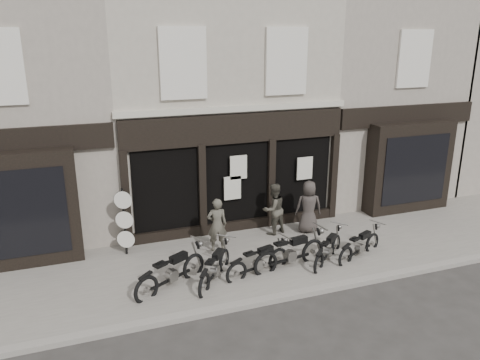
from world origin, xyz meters
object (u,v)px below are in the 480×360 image
object	(u,v)px
motorcycle_5	(360,248)
man_left	(217,225)
motorcycle_3	(291,255)
motorcycle_2	(259,263)
motorcycle_0	(172,275)
motorcycle_4	(328,251)
man_right	(309,207)
advert_sign_post	(125,225)
man_centre	(273,209)
motorcycle_1	(215,270)

from	to	relation	value
motorcycle_5	man_left	world-z (taller)	man_left
motorcycle_3	motorcycle_5	distance (m)	2.12
motorcycle_2	man_left	world-z (taller)	man_left
motorcycle_3	motorcycle_5	size ratio (longest dim) A/B	1.24
motorcycle_0	motorcycle_4	world-z (taller)	motorcycle_0
man_right	advert_sign_post	size ratio (longest dim) A/B	0.80
motorcycle_4	advert_sign_post	xyz separation A→B (m)	(-5.28, 2.27, 0.65)
motorcycle_0	motorcycle_5	bearing A→B (deg)	-31.11
motorcycle_2	man_left	size ratio (longest dim) A/B	1.24
motorcycle_2	man_centre	size ratio (longest dim) A/B	1.20
man_right	motorcycle_2	bearing A→B (deg)	55.43
motorcycle_5	advert_sign_post	distance (m)	6.72
motorcycle_2	motorcycle_5	size ratio (longest dim) A/B	1.08
motorcycle_5	man_left	size ratio (longest dim) A/B	1.15
motorcycle_2	motorcycle_5	distance (m)	3.09
motorcycle_5	man_right	distance (m)	2.20
motorcycle_1	man_right	world-z (taller)	man_right
motorcycle_1	motorcycle_3	bearing A→B (deg)	-51.32
motorcycle_4	man_left	xyz separation A→B (m)	(-2.74, 1.64, 0.55)
man_left	man_centre	xyz separation A→B (m)	(2.03, 0.57, 0.03)
man_left	motorcycle_2	bearing A→B (deg)	119.20
motorcycle_2	man_centre	xyz separation A→B (m)	(1.40, 2.25, 0.56)
motorcycle_3	man_centre	distance (m)	2.27
man_right	man_centre	bearing A→B (deg)	3.72
man_left	man_right	distance (m)	3.14
motorcycle_2	motorcycle_3	world-z (taller)	motorcycle_3
motorcycle_5	man_left	distance (m)	4.14
advert_sign_post	motorcycle_4	bearing A→B (deg)	-0.82
motorcycle_4	man_centre	size ratio (longest dim) A/B	0.99
motorcycle_3	motorcycle_4	size ratio (longest dim) A/B	1.39
motorcycle_2	man_right	bearing A→B (deg)	23.25
motorcycle_0	motorcycle_4	distance (m)	4.41
motorcycle_0	motorcycle_1	xyz separation A→B (m)	(1.11, -0.05, -0.04)
motorcycle_1	motorcycle_3	xyz separation A→B (m)	(2.17, 0.03, 0.05)
motorcycle_1	motorcycle_2	xyz separation A→B (m)	(1.19, -0.05, -0.00)
motorcycle_0	motorcycle_1	size ratio (longest dim) A/B	1.18
motorcycle_3	motorcycle_5	world-z (taller)	motorcycle_3
motorcycle_3	advert_sign_post	xyz separation A→B (m)	(-4.14, 2.22, 0.59)
motorcycle_4	motorcycle_5	bearing A→B (deg)	-44.47
motorcycle_0	man_right	bearing A→B (deg)	-8.06
man_left	motorcycle_0	bearing A→B (deg)	51.84
motorcycle_4	man_right	xyz separation A→B (m)	(0.39, 1.96, 0.59)
motorcycle_3	man_left	bearing A→B (deg)	125.15
advert_sign_post	motorcycle_1	bearing A→B (deg)	-26.27
man_left	advert_sign_post	bearing A→B (deg)	-5.27
motorcycle_2	advert_sign_post	xyz separation A→B (m)	(-3.17, 2.30, 0.64)
motorcycle_3	motorcycle_0	bearing A→B (deg)	169.69
motorcycle_2	man_left	bearing A→B (deg)	95.34
man_left	man_centre	bearing A→B (deg)	-155.78
motorcycle_0	motorcycle_2	xyz separation A→B (m)	(2.31, -0.10, -0.05)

